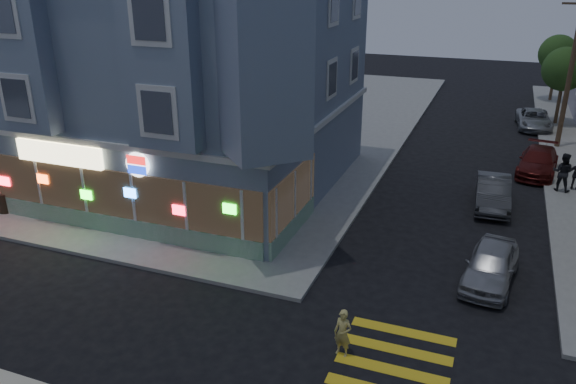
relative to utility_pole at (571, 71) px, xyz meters
The scene contains 14 objects.
ground 27.26m from the utility_pole, 116.57° to the right, with size 120.00×120.00×0.00m, color black.
sidewalk_nw 25.95m from the utility_pole, behind, with size 33.00×42.00×0.15m, color gray.
corner_building 22.24m from the utility_pole, 144.13° to the right, with size 14.60×14.60×11.40m.
utility_pole is the anchor object (origin of this frame).
street_tree_near 6.06m from the utility_pole, 88.09° to the left, with size 3.00×3.00×5.30m.
street_tree_far 14.03m from the utility_pole, 89.18° to the left, with size 3.00×3.00×5.30m.
running_child 25.40m from the utility_pole, 106.15° to the right, with size 0.54×0.35×1.48m, color #CBBE67.
pedestrian_a 8.91m from the utility_pole, 92.21° to the right, with size 0.94×0.73×1.93m, color black.
parked_car_a 19.03m from the utility_pole, 99.87° to the right, with size 1.63×4.04×1.38m, color #9C9DA3.
parked_car_b 12.29m from the utility_pole, 107.05° to the right, with size 1.50×4.29×1.41m, color #3C3D41.
parked_car_c 6.92m from the utility_pole, 103.52° to the right, with size 1.89×4.65×1.35m, color #581614.
parked_car_d 6.25m from the utility_pole, 106.19° to the left, with size 2.13×4.62×1.28m, color #979CA1.
traffic_signal 22.40m from the utility_pole, 121.19° to the right, with size 0.57×0.53×4.70m.
trash_can 31.49m from the utility_pole, 140.14° to the right, with size 0.56×0.56×0.90m, color black.
Camera 1 is at (8.35, -13.15, 10.49)m, focal length 35.00 mm.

